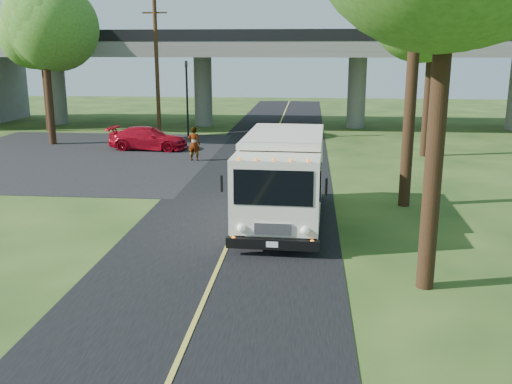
# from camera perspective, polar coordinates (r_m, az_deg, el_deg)

# --- Properties ---
(ground) EXTENTS (120.00, 120.00, 0.00)m
(ground) POSITION_cam_1_polar(r_m,az_deg,el_deg) (14.49, -4.95, -10.17)
(ground) COLOR #223F16
(ground) RESTS_ON ground
(road) EXTENTS (7.00, 90.00, 0.02)m
(road) POSITION_cam_1_polar(r_m,az_deg,el_deg) (23.86, -0.69, -0.31)
(road) COLOR black
(road) RESTS_ON ground
(parking_lot) EXTENTS (16.00, 18.00, 0.01)m
(parking_lot) POSITION_cam_1_polar(r_m,az_deg,el_deg) (34.30, -17.82, 3.43)
(parking_lot) COLOR black
(parking_lot) RESTS_ON ground
(lane_line) EXTENTS (0.12, 90.00, 0.01)m
(lane_line) POSITION_cam_1_polar(r_m,az_deg,el_deg) (23.86, -0.69, -0.26)
(lane_line) COLOR gold
(lane_line) RESTS_ON road
(overpass) EXTENTS (54.00, 10.00, 7.30)m
(overpass) POSITION_cam_1_polar(r_m,az_deg,el_deg) (45.07, 2.33, 12.30)
(overpass) COLOR slate
(overpass) RESTS_ON ground
(traffic_signal) EXTENTS (0.18, 0.22, 5.20)m
(traffic_signal) POSITION_cam_1_polar(r_m,az_deg,el_deg) (39.99, -6.92, 10.04)
(traffic_signal) COLOR black
(traffic_signal) RESTS_ON ground
(utility_pole) EXTENTS (1.60, 0.26, 9.00)m
(utility_pole) POSITION_cam_1_polar(r_m,az_deg,el_deg) (38.33, -9.87, 11.86)
(utility_pole) COLOR #472D19
(utility_pole) RESTS_ON ground
(tree_right_far) EXTENTS (5.77, 5.67, 10.99)m
(tree_right_far) POSITION_cam_1_polar(r_m,az_deg,el_deg) (33.59, 17.83, 17.47)
(tree_right_far) COLOR #382314
(tree_right_far) RESTS_ON ground
(tree_left_lot) EXTENTS (5.60, 5.50, 10.50)m
(tree_left_lot) POSITION_cam_1_polar(r_m,az_deg,el_deg) (38.48, -20.43, 16.15)
(tree_left_lot) COLOR #382314
(tree_left_lot) RESTS_ON ground
(tree_left_far) EXTENTS (5.26, 5.16, 9.89)m
(tree_left_far) POSITION_cam_1_polar(r_m,az_deg,el_deg) (45.16, -20.57, 15.13)
(tree_left_far) COLOR #382314
(tree_left_far) RESTS_ON ground
(step_van) EXTENTS (2.93, 7.40, 3.07)m
(step_van) POSITION_cam_1_polar(r_m,az_deg,el_deg) (19.78, 2.70, 1.60)
(step_van) COLOR silver
(step_van) RESTS_ON ground
(red_sedan) EXTENTS (4.89, 2.23, 1.39)m
(red_sedan) POSITION_cam_1_polar(r_m,az_deg,el_deg) (35.37, -10.73, 5.30)
(red_sedan) COLOR #B40B1C
(red_sedan) RESTS_ON ground
(pedestrian) EXTENTS (0.73, 0.52, 1.88)m
(pedestrian) POSITION_cam_1_polar(r_m,az_deg,el_deg) (31.32, -6.21, 4.81)
(pedestrian) COLOR gray
(pedestrian) RESTS_ON ground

